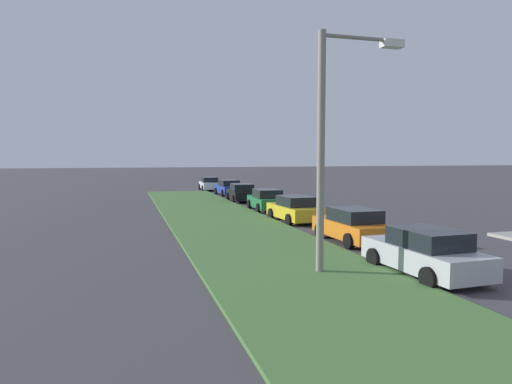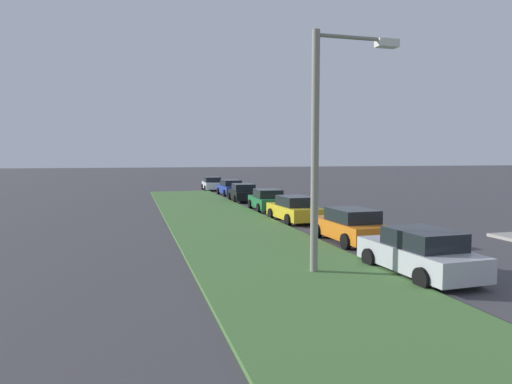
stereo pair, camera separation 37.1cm
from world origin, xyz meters
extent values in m
cube|color=#477238|center=(10.00, 8.18, 0.06)|extent=(60.00, 6.00, 0.12)
cube|color=#B2B5BA|center=(4.81, 4.42, 0.57)|extent=(4.37, 1.98, 0.70)
cube|color=black|center=(4.61, 4.41, 1.19)|extent=(2.27, 1.69, 0.55)
cylinder|color=black|center=(6.12, 5.37, 0.32)|extent=(0.65, 0.25, 0.64)
cylinder|color=black|center=(6.20, 3.57, 0.32)|extent=(0.65, 0.25, 0.64)
cylinder|color=black|center=(3.42, 5.26, 0.32)|extent=(0.65, 0.25, 0.64)
cylinder|color=black|center=(3.50, 3.46, 0.32)|extent=(0.65, 0.25, 0.64)
cube|color=orange|center=(10.41, 3.91, 0.57)|extent=(4.35, 1.92, 0.70)
cube|color=black|center=(10.21, 3.90, 1.19)|extent=(2.24, 1.66, 0.55)
cylinder|color=black|center=(11.73, 4.84, 0.32)|extent=(0.65, 0.24, 0.64)
cylinder|color=black|center=(11.78, 3.05, 0.32)|extent=(0.65, 0.24, 0.64)
cylinder|color=black|center=(9.03, 4.77, 0.32)|extent=(0.65, 0.24, 0.64)
cylinder|color=black|center=(9.08, 2.97, 0.32)|extent=(0.65, 0.24, 0.64)
cube|color=gold|center=(16.85, 4.11, 0.57)|extent=(4.38, 2.00, 0.70)
cube|color=black|center=(16.65, 4.10, 1.19)|extent=(2.27, 1.70, 0.55)
cylinder|color=black|center=(18.16, 5.08, 0.32)|extent=(0.65, 0.25, 0.64)
cylinder|color=black|center=(18.24, 3.28, 0.32)|extent=(0.65, 0.25, 0.64)
cylinder|color=black|center=(15.46, 4.95, 0.32)|extent=(0.65, 0.25, 0.64)
cylinder|color=black|center=(15.55, 3.15, 0.32)|extent=(0.65, 0.25, 0.64)
cube|color=#1E6B38|center=(22.40, 4.03, 0.57)|extent=(4.38, 1.99, 0.70)
cube|color=black|center=(22.20, 4.04, 1.19)|extent=(2.27, 1.70, 0.55)
cylinder|color=black|center=(23.79, 4.87, 0.32)|extent=(0.65, 0.25, 0.64)
cylinder|color=black|center=(23.71, 3.07, 0.32)|extent=(0.65, 0.25, 0.64)
cylinder|color=black|center=(21.09, 4.99, 0.32)|extent=(0.65, 0.25, 0.64)
cylinder|color=black|center=(21.01, 3.20, 0.32)|extent=(0.65, 0.25, 0.64)
cube|color=black|center=(28.90, 4.16, 0.57)|extent=(4.39, 2.03, 0.70)
cube|color=black|center=(28.70, 4.17, 1.19)|extent=(2.28, 1.72, 0.55)
cylinder|color=black|center=(30.30, 4.99, 0.32)|extent=(0.65, 0.25, 0.64)
cylinder|color=black|center=(30.20, 3.19, 0.32)|extent=(0.65, 0.25, 0.64)
cylinder|color=black|center=(27.60, 5.13, 0.32)|extent=(0.65, 0.25, 0.64)
cylinder|color=black|center=(27.51, 3.34, 0.32)|extent=(0.65, 0.25, 0.64)
cube|color=#23389E|center=(35.17, 3.86, 0.57)|extent=(4.36, 1.94, 0.70)
cube|color=black|center=(34.97, 3.86, 1.19)|extent=(2.25, 1.67, 0.55)
cylinder|color=black|center=(36.49, 4.81, 0.32)|extent=(0.65, 0.24, 0.64)
cylinder|color=black|center=(36.55, 3.01, 0.32)|extent=(0.65, 0.24, 0.64)
cylinder|color=black|center=(33.79, 4.72, 0.32)|extent=(0.65, 0.24, 0.64)
cylinder|color=black|center=(33.85, 2.92, 0.32)|extent=(0.65, 0.24, 0.64)
cube|color=silver|center=(41.75, 4.52, 0.57)|extent=(4.37, 1.98, 0.70)
cube|color=black|center=(41.55, 4.52, 1.19)|extent=(2.26, 1.69, 0.55)
cylinder|color=black|center=(43.14, 5.36, 0.32)|extent=(0.65, 0.25, 0.64)
cylinder|color=black|center=(43.06, 3.56, 0.32)|extent=(0.65, 0.25, 0.64)
cylinder|color=black|center=(40.44, 5.47, 0.32)|extent=(0.65, 0.25, 0.64)
cylinder|color=black|center=(40.36, 3.67, 0.32)|extent=(0.65, 0.25, 0.64)
cylinder|color=gray|center=(5.72, 7.53, 3.75)|extent=(0.24, 0.24, 7.50)
cylinder|color=gray|center=(5.72, 6.33, 7.35)|extent=(0.12, 2.40, 0.12)
cube|color=silver|center=(5.72, 5.13, 7.25)|extent=(0.36, 0.70, 0.24)
camera|label=1|loc=(-7.10, 13.31, 3.70)|focal=31.73mm
camera|label=2|loc=(-7.20, 12.96, 3.70)|focal=31.73mm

